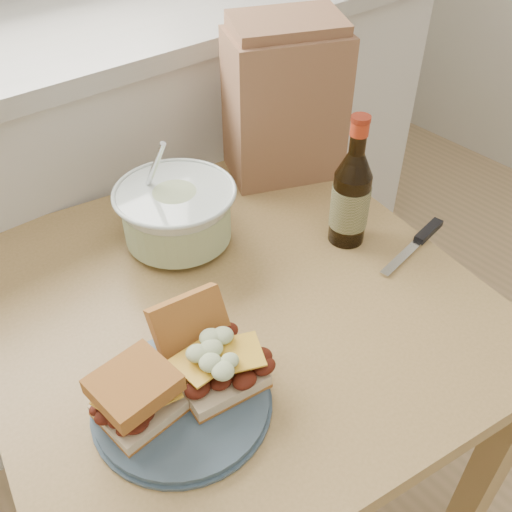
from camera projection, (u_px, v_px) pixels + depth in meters
cabinet_run at (26, 221)px, 1.48m from camera, size 2.50×0.64×0.94m
dining_table at (233, 336)px, 1.04m from camera, size 0.93×0.93×0.68m
plate at (182, 402)px, 0.81m from camera, size 0.25×0.25×0.02m
sandwich_left at (136, 396)px, 0.76m from camera, size 0.11×0.10×0.08m
sandwich_right at (208, 353)px, 0.82m from camera, size 0.13×0.18×0.10m
coleslaw_bowl at (177, 216)px, 1.06m from camera, size 0.23×0.23×0.22m
beer_bottle at (351, 197)px, 1.04m from camera, size 0.07×0.07×0.26m
knife at (422, 237)px, 1.10m from camera, size 0.21×0.05×0.01m
paper_bag at (285, 106)px, 1.20m from camera, size 0.28×0.23×0.31m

